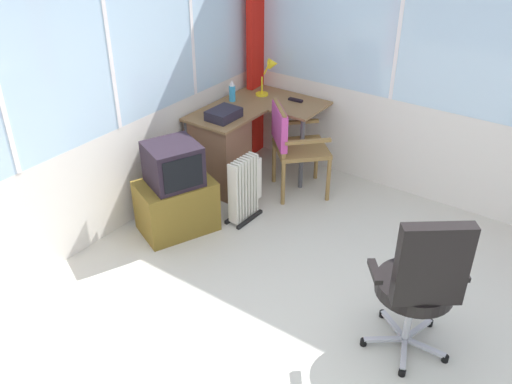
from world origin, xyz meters
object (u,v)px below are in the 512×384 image
object	(u,v)px
wooden_armchair	(289,139)
tv_on_stand	(176,193)
spray_bottle	(232,91)
desk_lamp	(270,71)
office_chair	(422,280)
desk	(224,149)
paper_tray	(224,114)
tv_remote	(296,100)
space_heater	(245,188)

from	to	relation	value
wooden_armchair	tv_on_stand	xyz separation A→B (m)	(-1.11, 0.45, -0.21)
tv_on_stand	wooden_armchair	bearing A→B (deg)	-21.92
spray_bottle	desk_lamp	bearing A→B (deg)	-27.50
desk_lamp	office_chair	distance (m)	2.96
desk	spray_bottle	size ratio (longest dim) A/B	5.61
desk_lamp	paper_tray	xyz separation A→B (m)	(-0.78, -0.01, -0.20)
desk	paper_tray	xyz separation A→B (m)	(-0.05, -0.04, 0.39)
tv_remote	wooden_armchair	world-z (taller)	wooden_armchair
desk	space_heater	world-z (taller)	desk
tv_remote	spray_bottle	size ratio (longest dim) A/B	0.69
spray_bottle	tv_on_stand	distance (m)	1.33
tv_on_stand	space_heater	distance (m)	0.63
space_heater	wooden_armchair	bearing A→B (deg)	-6.30
paper_tray	office_chair	distance (m)	2.54
desk	tv_remote	xyz separation A→B (m)	(0.72, -0.36, 0.36)
desk	paper_tray	world-z (taller)	paper_tray
desk	tv_remote	size ratio (longest dim) A/B	8.08
spray_bottle	paper_tray	xyz separation A→B (m)	(-0.40, -0.21, -0.06)
office_chair	space_heater	xyz separation A→B (m)	(0.70, 1.86, -0.32)
desk_lamp	space_heater	distance (m)	1.37
desk_lamp	wooden_armchair	world-z (taller)	desk_lamp
desk	office_chair	bearing A→B (deg)	-113.80
spray_bottle	office_chair	distance (m)	2.90
office_chair	desk_lamp	bearing A→B (deg)	52.67
desk_lamp	paper_tray	bearing A→B (deg)	-179.47
tv_remote	desk	bearing A→B (deg)	151.18
desk	tv_on_stand	distance (m)	0.86
paper_tray	office_chair	size ratio (longest dim) A/B	0.27
office_chair	tv_on_stand	bearing A→B (deg)	84.90
tv_remote	spray_bottle	distance (m)	0.64
wooden_armchair	space_heater	bearing A→B (deg)	173.70
wooden_armchair	office_chair	world-z (taller)	office_chair
desk	wooden_armchair	distance (m)	0.66
desk	spray_bottle	bearing A→B (deg)	24.67
spray_bottle	wooden_armchair	xyz separation A→B (m)	(-0.09, -0.74, -0.28)
desk	tv_remote	bearing A→B (deg)	-26.49
office_chair	tv_on_stand	distance (m)	2.27
desk	paper_tray	bearing A→B (deg)	-136.77
desk_lamp	wooden_armchair	size ratio (longest dim) A/B	0.42
paper_tray	wooden_armchair	xyz separation A→B (m)	(0.31, -0.53, -0.23)
wooden_armchair	space_heater	xyz separation A→B (m)	(-0.61, 0.07, -0.27)
desk	desk_lamp	world-z (taller)	desk_lamp
desk_lamp	tv_on_stand	distance (m)	1.71
desk	tv_on_stand	bearing A→B (deg)	-171.21
spray_bottle	space_heater	world-z (taller)	spray_bottle
spray_bottle	wooden_armchair	world-z (taller)	spray_bottle
desk_lamp	space_heater	xyz separation A→B (m)	(-1.08, -0.47, -0.70)
desk	tv_on_stand	xyz separation A→B (m)	(-0.85, -0.13, -0.05)
desk	desk_lamp	bearing A→B (deg)	-2.90
wooden_armchair	tv_remote	bearing A→B (deg)	26.18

